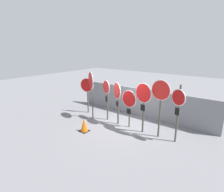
# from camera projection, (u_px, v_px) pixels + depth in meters

# --- Properties ---
(ground_plane) EXTENTS (40.00, 40.00, 0.00)m
(ground_plane) POSITION_uv_depth(u_px,v_px,m) (124.00, 125.00, 9.34)
(ground_plane) COLOR slate
(fence_back) EXTENTS (8.63, 0.12, 1.67)m
(fence_back) POSITION_uv_depth(u_px,v_px,m) (139.00, 102.00, 10.38)
(fence_back) COLOR slate
(fence_back) RESTS_ON ground
(stop_sign_0) EXTENTS (0.83, 0.30, 2.21)m
(stop_sign_0) POSITION_uv_depth(u_px,v_px,m) (87.00, 89.00, 10.66)
(stop_sign_0) COLOR #474238
(stop_sign_0) RESTS_ON ground
(stop_sign_1) EXTENTS (0.82, 0.52, 2.71)m
(stop_sign_1) POSITION_uv_depth(u_px,v_px,m) (91.00, 84.00, 9.70)
(stop_sign_1) COLOR #474238
(stop_sign_1) RESTS_ON ground
(stop_sign_2) EXTENTS (0.70, 0.34, 2.28)m
(stop_sign_2) POSITION_uv_depth(u_px,v_px,m) (107.00, 93.00, 9.57)
(stop_sign_2) COLOR #474238
(stop_sign_2) RESTS_ON ground
(stop_sign_3) EXTENTS (0.75, 0.49, 2.28)m
(stop_sign_3) POSITION_uv_depth(u_px,v_px,m) (117.00, 96.00, 9.02)
(stop_sign_3) COLOR #474238
(stop_sign_3) RESTS_ON ground
(stop_sign_4) EXTENTS (0.86, 0.17, 1.96)m
(stop_sign_4) POSITION_uv_depth(u_px,v_px,m) (129.00, 101.00, 8.67)
(stop_sign_4) COLOR #474238
(stop_sign_4) RESTS_ON ground
(stop_sign_5) EXTENTS (0.91, 0.26, 2.43)m
(stop_sign_5) POSITION_uv_depth(u_px,v_px,m) (143.00, 98.00, 8.05)
(stop_sign_5) COLOR #474238
(stop_sign_5) RESTS_ON ground
(stop_sign_6) EXTENTS (0.89, 0.19, 2.66)m
(stop_sign_6) POSITION_uv_depth(u_px,v_px,m) (160.00, 97.00, 7.54)
(stop_sign_6) COLOR #474238
(stop_sign_6) RESTS_ON ground
(stop_sign_7) EXTENTS (0.64, 0.32, 2.54)m
(stop_sign_7) POSITION_uv_depth(u_px,v_px,m) (178.00, 105.00, 7.17)
(stop_sign_7) COLOR #474238
(stop_sign_7) RESTS_ON ground
(traffic_cone_0) EXTENTS (0.42, 0.42, 0.67)m
(traffic_cone_0) POSITION_uv_depth(u_px,v_px,m) (84.00, 125.00, 8.51)
(traffic_cone_0) COLOR black
(traffic_cone_0) RESTS_ON ground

